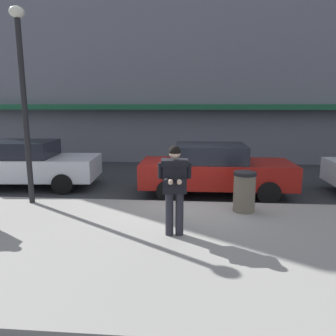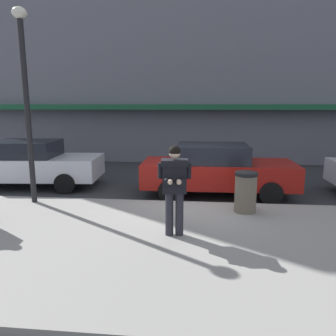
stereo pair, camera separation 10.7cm
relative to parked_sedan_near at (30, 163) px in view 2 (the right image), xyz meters
name	(u,v)px [view 2 (the right image)]	position (x,y,z in m)	size (l,w,h in m)	color
ground_plane	(195,204)	(5.49, -1.45, -0.79)	(80.00, 80.00, 0.00)	#2B2D30
sidewalk	(245,248)	(6.49, -4.30, -0.72)	(32.00, 5.30, 0.14)	gray
curb_paint_line	(231,205)	(6.49, -1.40, -0.79)	(28.00, 0.12, 0.01)	silver
storefront_facade	(221,4)	(6.49, 7.04, 6.69)	(28.00, 4.70, 14.99)	slate
parked_sedan_near	(30,163)	(0.00, 0.00, 0.00)	(4.63, 2.19, 1.54)	silver
parked_sedan_mid	(217,169)	(6.12, -0.41, 0.00)	(4.52, 1.97, 1.54)	maroon
man_texting_on_phone	(175,181)	(5.13, -4.00, 0.46)	(0.65, 0.60, 1.81)	#23232B
street_lamp_post	(25,87)	(1.21, -2.10, 2.35)	(0.36, 0.36, 4.88)	black
trash_bin	(246,192)	(6.72, -2.37, -0.16)	(0.55, 0.55, 0.98)	#665B4C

